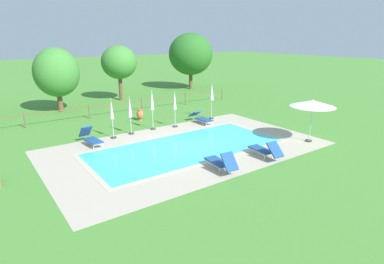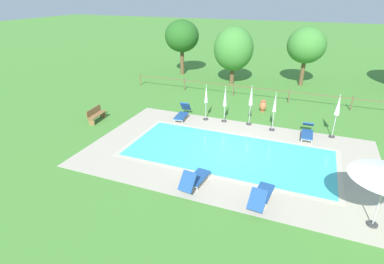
{
  "view_description": "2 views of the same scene",
  "coord_description": "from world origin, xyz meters",
  "px_view_note": "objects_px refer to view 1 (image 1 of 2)",
  "views": [
    {
      "loc": [
        -9.07,
        -13.12,
        5.68
      ],
      "look_at": [
        0.71,
        0.5,
        0.6
      ],
      "focal_mm": 29.63,
      "sensor_mm": 36.0,
      "label": 1
    },
    {
      "loc": [
        3.36,
        -13.29,
        7.48
      ],
      "look_at": [
        -1.82,
        -0.44,
        1.06
      ],
      "focal_mm": 28.4,
      "sensor_mm": 36.0,
      "label": 2
    }
  ],
  "objects_px": {
    "sun_lounger_north_mid": "(265,150)",
    "sun_lounger_north_end": "(221,162)",
    "terracotta_urn_near_fence": "(140,114)",
    "sun_lounger_north_near_steps": "(91,138)",
    "tree_far_west": "(119,62)",
    "patio_umbrella_closed_row_mid_west": "(112,114)",
    "patio_umbrella_closed_row_east": "(212,95)",
    "patio_umbrella_closed_row_centre": "(152,104)",
    "tree_centre": "(191,54)",
    "patio_umbrella_open_foreground": "(313,104)",
    "patio_umbrella_closed_row_west": "(130,111)",
    "patio_umbrella_closed_row_mid_east": "(175,105)",
    "tree_east_mid": "(57,73)",
    "sun_lounger_north_far": "(201,118)"
  },
  "relations": [
    {
      "from": "patio_umbrella_closed_row_mid_east",
      "to": "tree_far_west",
      "type": "height_order",
      "value": "tree_far_west"
    },
    {
      "from": "patio_umbrella_closed_row_centre",
      "to": "sun_lounger_north_end",
      "type": "bearing_deg",
      "value": -95.38
    },
    {
      "from": "patio_umbrella_open_foreground",
      "to": "tree_far_west",
      "type": "distance_m",
      "value": 17.9
    },
    {
      "from": "patio_umbrella_open_foreground",
      "to": "tree_east_mid",
      "type": "distance_m",
      "value": 18.44
    },
    {
      "from": "sun_lounger_north_near_steps",
      "to": "tree_east_mid",
      "type": "height_order",
      "value": "tree_east_mid"
    },
    {
      "from": "patio_umbrella_closed_row_east",
      "to": "terracotta_urn_near_fence",
      "type": "height_order",
      "value": "patio_umbrella_closed_row_east"
    },
    {
      "from": "sun_lounger_north_end",
      "to": "patio_umbrella_closed_row_mid_west",
      "type": "bearing_deg",
      "value": 106.1
    },
    {
      "from": "patio_umbrella_closed_row_west",
      "to": "tree_east_mid",
      "type": "height_order",
      "value": "tree_east_mid"
    },
    {
      "from": "sun_lounger_north_far",
      "to": "patio_umbrella_closed_row_east",
      "type": "relative_size",
      "value": 0.82
    },
    {
      "from": "patio_umbrella_closed_row_centre",
      "to": "tree_east_mid",
      "type": "bearing_deg",
      "value": 111.74
    },
    {
      "from": "sun_lounger_north_end",
      "to": "patio_umbrella_closed_row_mid_east",
      "type": "relative_size",
      "value": 0.83
    },
    {
      "from": "sun_lounger_north_far",
      "to": "patio_umbrella_closed_row_east",
      "type": "distance_m",
      "value": 1.97
    },
    {
      "from": "patio_umbrella_closed_row_mid_west",
      "to": "patio_umbrella_closed_row_east",
      "type": "height_order",
      "value": "patio_umbrella_closed_row_east"
    },
    {
      "from": "sun_lounger_north_near_steps",
      "to": "patio_umbrella_closed_row_west",
      "type": "xyz_separation_m",
      "value": [
        2.62,
        0.56,
        1.05
      ]
    },
    {
      "from": "patio_umbrella_closed_row_east",
      "to": "sun_lounger_north_near_steps",
      "type": "bearing_deg",
      "value": -175.92
    },
    {
      "from": "patio_umbrella_closed_row_mid_west",
      "to": "patio_umbrella_closed_row_east",
      "type": "relative_size",
      "value": 0.91
    },
    {
      "from": "patio_umbrella_closed_row_mid_east",
      "to": "terracotta_urn_near_fence",
      "type": "relative_size",
      "value": 2.9
    },
    {
      "from": "sun_lounger_north_end",
      "to": "patio_umbrella_closed_row_mid_west",
      "type": "height_order",
      "value": "patio_umbrella_closed_row_mid_west"
    },
    {
      "from": "sun_lounger_north_near_steps",
      "to": "patio_umbrella_open_foreground",
      "type": "bearing_deg",
      "value": -32.88
    },
    {
      "from": "sun_lounger_north_mid",
      "to": "sun_lounger_north_end",
      "type": "xyz_separation_m",
      "value": [
        -2.78,
        0.06,
        0.01
      ]
    },
    {
      "from": "patio_umbrella_open_foreground",
      "to": "patio_umbrella_closed_row_mid_west",
      "type": "bearing_deg",
      "value": 141.29
    },
    {
      "from": "sun_lounger_north_near_steps",
      "to": "sun_lounger_north_far",
      "type": "xyz_separation_m",
      "value": [
        7.6,
        0.1,
        -0.03
      ]
    },
    {
      "from": "patio_umbrella_closed_row_mid_west",
      "to": "tree_east_mid",
      "type": "relative_size",
      "value": 0.47
    },
    {
      "from": "sun_lounger_north_mid",
      "to": "tree_far_west",
      "type": "xyz_separation_m",
      "value": [
        0.25,
        17.68,
        3.04
      ]
    },
    {
      "from": "patio_umbrella_closed_row_centre",
      "to": "terracotta_urn_near_fence",
      "type": "xyz_separation_m",
      "value": [
        0.39,
        2.56,
        -1.21
      ]
    },
    {
      "from": "terracotta_urn_near_fence",
      "to": "sun_lounger_north_far",
      "type": "bearing_deg",
      "value": -45.9
    },
    {
      "from": "tree_far_west",
      "to": "patio_umbrella_closed_row_centre",
      "type": "bearing_deg",
      "value": -102.82
    },
    {
      "from": "patio_umbrella_closed_row_mid_west",
      "to": "sun_lounger_north_mid",
      "type": "bearing_deg",
      "value": -55.99
    },
    {
      "from": "sun_lounger_north_mid",
      "to": "terracotta_urn_near_fence",
      "type": "xyz_separation_m",
      "value": [
        -1.7,
        9.98,
        0.05
      ]
    },
    {
      "from": "sun_lounger_north_near_steps",
      "to": "tree_far_west",
      "type": "height_order",
      "value": "tree_far_west"
    },
    {
      "from": "patio_umbrella_open_foreground",
      "to": "patio_umbrella_closed_row_mid_west",
      "type": "distance_m",
      "value": 11.17
    },
    {
      "from": "patio_umbrella_closed_row_mid_east",
      "to": "patio_umbrella_closed_row_east",
      "type": "distance_m",
      "value": 3.31
    },
    {
      "from": "patio_umbrella_open_foreground",
      "to": "terracotta_urn_near_fence",
      "type": "bearing_deg",
      "value": 119.64
    },
    {
      "from": "patio_umbrella_closed_row_mid_east",
      "to": "tree_east_mid",
      "type": "relative_size",
      "value": 0.47
    },
    {
      "from": "patio_umbrella_closed_row_mid_east",
      "to": "tree_centre",
      "type": "relative_size",
      "value": 0.38
    },
    {
      "from": "sun_lounger_north_mid",
      "to": "patio_umbrella_closed_row_west",
      "type": "height_order",
      "value": "patio_umbrella_closed_row_west"
    },
    {
      "from": "patio_umbrella_open_foreground",
      "to": "patio_umbrella_closed_row_west",
      "type": "relative_size",
      "value": 1.04
    },
    {
      "from": "sun_lounger_north_near_steps",
      "to": "sun_lounger_north_end",
      "type": "relative_size",
      "value": 1.0
    },
    {
      "from": "patio_umbrella_closed_row_west",
      "to": "sun_lounger_north_end",
      "type": "bearing_deg",
      "value": -83.17
    },
    {
      "from": "sun_lounger_north_near_steps",
      "to": "patio_umbrella_closed_row_east",
      "type": "bearing_deg",
      "value": 4.08
    },
    {
      "from": "patio_umbrella_closed_row_centre",
      "to": "tree_centre",
      "type": "relative_size",
      "value": 0.42
    },
    {
      "from": "sun_lounger_north_end",
      "to": "tree_far_west",
      "type": "height_order",
      "value": "tree_far_west"
    },
    {
      "from": "sun_lounger_north_end",
      "to": "patio_umbrella_closed_row_centre",
      "type": "height_order",
      "value": "patio_umbrella_closed_row_centre"
    },
    {
      "from": "patio_umbrella_closed_row_mid_west",
      "to": "tree_centre",
      "type": "xyz_separation_m",
      "value": [
        14.1,
        12.07,
        2.38
      ]
    },
    {
      "from": "sun_lounger_north_end",
      "to": "terracotta_urn_near_fence",
      "type": "distance_m",
      "value": 9.98
    },
    {
      "from": "sun_lounger_north_far",
      "to": "patio_umbrella_closed_row_west",
      "type": "height_order",
      "value": "patio_umbrella_closed_row_west"
    },
    {
      "from": "patio_umbrella_open_foreground",
      "to": "patio_umbrella_closed_row_mid_west",
      "type": "xyz_separation_m",
      "value": [
        -8.7,
        6.97,
        -0.75
      ]
    },
    {
      "from": "sun_lounger_north_end",
      "to": "tree_east_mid",
      "type": "distance_m",
      "value": 16.44
    },
    {
      "from": "tree_far_west",
      "to": "tree_centre",
      "type": "bearing_deg",
      "value": 9.8
    },
    {
      "from": "tree_far_west",
      "to": "tree_east_mid",
      "type": "relative_size",
      "value": 1.01
    }
  ]
}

